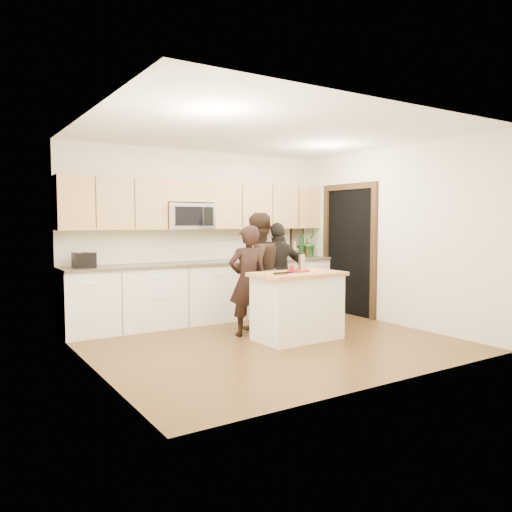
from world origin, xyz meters
TOP-DOWN VIEW (x-y plane):
  - floor at (0.00, 0.00)m, footprint 4.50×4.50m
  - room_shell at (0.00, 0.00)m, footprint 4.52×4.02m
  - back_cabinetry at (0.00, 1.69)m, footprint 4.50×0.66m
  - upper_cabinetry at (0.03, 1.83)m, footprint 4.50×0.33m
  - microwave at (-0.31, 1.80)m, footprint 0.76×0.41m
  - doorway at (2.23, 0.90)m, footprint 0.06×1.25m
  - framed_picture at (1.95, 1.98)m, footprint 0.30×0.03m
  - dish_towel at (-0.95, 1.50)m, footprint 0.34×0.60m
  - island at (0.40, -0.07)m, footprint 1.21×0.72m
  - red_plate at (0.46, -0.01)m, footprint 0.31×0.31m
  - box_grater at (0.49, -0.04)m, footprint 0.08×0.05m
  - drink_glass at (0.28, -0.10)m, footprint 0.06×0.06m
  - cutting_board at (-0.03, -0.16)m, footprint 0.29×0.17m
  - tongs at (0.03, -0.24)m, footprint 0.27×0.03m
  - knife at (0.13, -0.33)m, footprint 0.19×0.02m
  - toaster at (-1.93, 1.67)m, footprint 0.28×0.24m
  - bottle_cluster at (1.79, 1.71)m, footprint 0.63×0.23m
  - orchid at (2.04, 1.72)m, footprint 0.32×0.27m
  - woman_left at (-0.03, 0.48)m, footprint 0.62×0.48m
  - woman_center at (0.31, 0.79)m, footprint 0.88×0.72m
  - woman_right at (0.94, 1.13)m, footprint 0.97×0.58m

SIDE VIEW (x-z plane):
  - floor at x=0.00m, z-range 0.00..0.00m
  - island at x=0.40m, z-range 0.00..0.90m
  - back_cabinetry at x=0.00m, z-range 0.00..0.94m
  - woman_left at x=-0.03m, z-range 0.00..1.52m
  - woman_right at x=0.94m, z-range 0.00..1.55m
  - dish_towel at x=-0.95m, z-range 0.56..1.04m
  - woman_center at x=0.31m, z-range 0.00..1.70m
  - red_plate at x=0.46m, z-range 0.90..0.92m
  - cutting_board at x=-0.03m, z-range 0.90..0.92m
  - knife at x=0.13m, z-range 0.92..0.92m
  - tongs at x=0.03m, z-range 0.92..0.94m
  - drink_glass at x=0.28m, z-range 0.90..1.00m
  - box_grater at x=0.49m, z-range 0.92..1.16m
  - toaster at x=-1.93m, z-range 0.94..1.15m
  - bottle_cluster at x=1.79m, z-range 0.91..1.33m
  - doorway at x=2.23m, z-range 0.06..2.26m
  - orchid at x=2.04m, z-range 0.94..1.46m
  - framed_picture at x=1.95m, z-range 1.09..1.47m
  - microwave at x=-0.31m, z-range 1.45..1.85m
  - room_shell at x=0.00m, z-range 0.38..3.09m
  - upper_cabinetry at x=0.03m, z-range 1.47..2.22m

